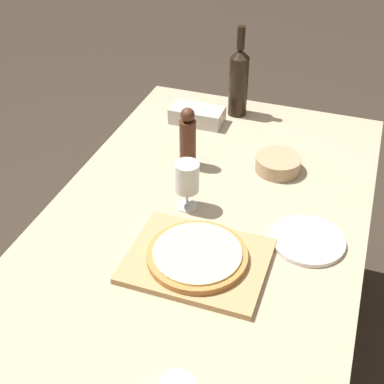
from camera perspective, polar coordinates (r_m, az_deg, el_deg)
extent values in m
plane|color=#382D23|center=(2.08, 0.75, -19.14)|extent=(12.00, 12.00, 0.00)
cube|color=tan|center=(1.53, 0.97, -3.71)|extent=(0.91, 1.55, 0.03)
cylinder|color=brown|center=(2.40, -2.63, 2.08)|extent=(0.06, 0.06, 0.71)
cylinder|color=brown|center=(2.27, 16.19, -1.76)|extent=(0.06, 0.06, 0.71)
cube|color=tan|center=(1.39, 0.56, -7.35)|extent=(0.36, 0.28, 0.02)
cylinder|color=#BC7A3D|center=(1.38, 0.57, -6.81)|extent=(0.26, 0.26, 0.02)
cylinder|color=beige|center=(1.37, 0.57, -6.45)|extent=(0.23, 0.23, 0.01)
cylinder|color=black|center=(2.01, 4.96, 11.16)|extent=(0.07, 0.07, 0.22)
cone|color=black|center=(1.96, 5.16, 14.53)|extent=(0.07, 0.07, 0.03)
cylinder|color=black|center=(1.94, 5.26, 16.08)|extent=(0.03, 0.03, 0.08)
cylinder|color=#4C2819|center=(1.71, -0.46, 5.18)|extent=(0.05, 0.05, 0.16)
sphere|color=#4C2819|center=(1.66, -0.47, 8.23)|extent=(0.04, 0.04, 0.04)
cylinder|color=silver|center=(1.57, -0.52, -1.49)|extent=(0.06, 0.06, 0.00)
cylinder|color=silver|center=(1.56, -0.52, -0.60)|extent=(0.01, 0.01, 0.06)
cylinder|color=silver|center=(1.51, -0.54, 1.61)|extent=(0.07, 0.07, 0.09)
cylinder|color=tan|center=(1.74, 9.16, 3.00)|extent=(0.15, 0.15, 0.05)
cylinder|color=white|center=(1.49, 12.27, -5.07)|extent=(0.20, 0.20, 0.01)
cube|color=#BCB7AD|center=(1.98, 0.54, 8.20)|extent=(0.19, 0.10, 0.06)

